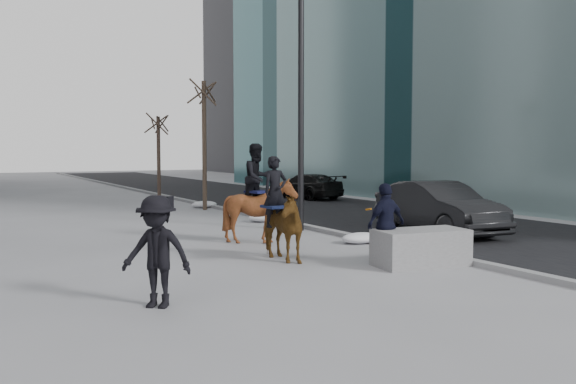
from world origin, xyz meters
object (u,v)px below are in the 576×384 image
car_near (438,207)px  mounted_right (259,203)px  mounted_left (278,222)px  planter (421,248)px

car_near → mounted_right: mounted_right is taller
car_near → mounted_left: mounted_left is taller
planter → mounted_right: size_ratio=0.74×
mounted_right → planter: bearing=-70.7°
car_near → mounted_right: 5.52m
mounted_right → car_near: bearing=-9.2°
car_near → planter: bearing=-130.7°
mounted_left → mounted_right: 2.61m
planter → mounted_left: (-2.36, 2.01, 0.48)m
planter → car_near: size_ratio=0.42×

